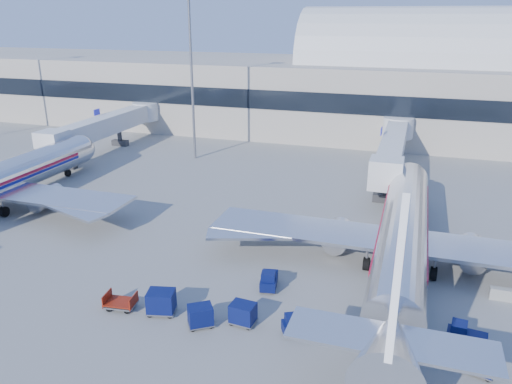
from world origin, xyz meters
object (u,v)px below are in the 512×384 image
(cart_train_c, at_px, (161,302))
(tug_right, at_px, (465,336))
(cart_train_a, at_px, (243,313))
(barrier_near, at_px, (512,296))
(cart_solo_far, at_px, (480,361))
(mast_west, at_px, (191,53))
(jetbridge_mid, at_px, (110,124))
(tug_left, at_px, (269,280))
(cart_open_red, at_px, (121,303))
(airliner_main, at_px, (403,236))
(cart_solo_near, at_px, (393,352))
(cart_train_b, at_px, (201,316))
(tug_lead, at_px, (297,325))
(jetbridge_near, at_px, (393,145))

(cart_train_c, bearing_deg, tug_right, -5.87)
(cart_train_a, distance_m, cart_train_c, 5.85)
(barrier_near, xyz_separation_m, cart_solo_far, (-2.94, -9.05, 0.34))
(mast_west, bearing_deg, jetbridge_mid, 176.79)
(tug_left, distance_m, cart_train_c, 8.29)
(cart_open_red, bearing_deg, barrier_near, 12.94)
(airliner_main, xyz_separation_m, barrier_near, (8.00, -2.51, -2.48))
(jetbridge_mid, height_order, barrier_near, jetbridge_mid)
(airliner_main, height_order, cart_train_c, airliner_main)
(cart_solo_near, bearing_deg, cart_train_b, 158.70)
(tug_left, distance_m, cart_train_b, 6.78)
(mast_west, bearing_deg, cart_train_b, -64.88)
(tug_lead, bearing_deg, mast_west, 95.65)
(barrier_near, bearing_deg, tug_right, -118.56)
(mast_west, distance_m, cart_train_c, 42.35)
(jetbridge_near, relative_size, cart_open_red, 12.04)
(tug_lead, bearing_deg, tug_right, -16.61)
(cart_solo_far, bearing_deg, jetbridge_near, 119.52)
(cart_train_a, xyz_separation_m, cart_open_red, (-8.84, -0.93, -0.40))
(cart_solo_near, bearing_deg, airliner_main, 70.40)
(jetbridge_mid, bearing_deg, tug_lead, -44.22)
(tug_lead, distance_m, cart_train_b, 6.46)
(tug_lead, height_order, cart_train_c, cart_train_c)
(tug_left, height_order, cart_train_a, tug_left)
(cart_open_red, bearing_deg, tug_right, 0.45)
(mast_west, distance_m, cart_train_b, 44.05)
(tug_lead, height_order, tug_left, tug_left)
(mast_west, bearing_deg, cart_train_a, -61.00)
(jetbridge_near, relative_size, mast_west, 1.22)
(jetbridge_near, relative_size, cart_train_a, 15.07)
(airliner_main, relative_size, tug_left, 14.76)
(mast_west, height_order, tug_lead, mast_west)
(airliner_main, height_order, tug_left, airliner_main)
(barrier_near, bearing_deg, cart_solo_near, -128.01)
(jetbridge_mid, distance_m, barrier_near, 59.90)
(jetbridge_mid, height_order, tug_right, jetbridge_mid)
(barrier_near, xyz_separation_m, cart_open_red, (-26.50, -9.64, -0.04))
(tug_lead, distance_m, cart_solo_near, 6.26)
(mast_west, distance_m, tug_left, 40.37)
(jetbridge_mid, xyz_separation_m, tug_lead, (38.48, -37.44, -3.29))
(jetbridge_near, bearing_deg, cart_solo_far, -78.85)
(cart_train_c, bearing_deg, cart_solo_far, -12.86)
(tug_lead, relative_size, cart_solo_near, 0.94)
(tug_right, height_order, cart_train_a, tug_right)
(jetbridge_near, xyz_separation_m, barrier_near, (10.40, -28.81, -3.48))
(barrier_near, relative_size, cart_solo_far, 1.50)
(cart_train_b, distance_m, cart_solo_far, 17.35)
(cart_open_red, bearing_deg, cart_solo_near, -8.20)
(cart_open_red, bearing_deg, tug_lead, -2.50)
(tug_lead, xyz_separation_m, tug_right, (10.32, 2.01, 0.07))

